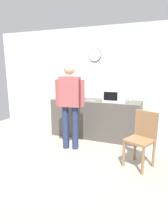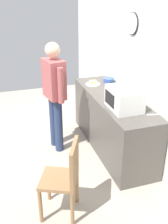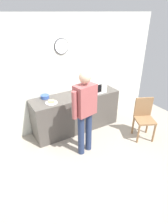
% 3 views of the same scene
% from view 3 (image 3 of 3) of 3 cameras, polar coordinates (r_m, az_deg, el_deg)
% --- Properties ---
extents(ground_plane, '(6.00, 6.00, 0.00)m').
position_cam_3_polar(ground_plane, '(3.79, 3.34, -14.79)').
color(ground_plane, '#9E9384').
extents(back_wall, '(5.40, 0.13, 2.60)m').
position_cam_3_polar(back_wall, '(4.36, -8.03, 11.11)').
color(back_wall, silver).
rests_on(back_wall, ground_plane).
extents(kitchen_counter, '(2.10, 0.62, 0.90)m').
position_cam_3_polar(kitchen_counter, '(4.47, -2.54, -0.08)').
color(kitchen_counter, '#4C4742').
rests_on(kitchen_counter, ground_plane).
extents(microwave, '(0.50, 0.39, 0.30)m').
position_cam_3_polar(microwave, '(4.40, 3.02, 8.03)').
color(microwave, silver).
rests_on(microwave, kitchen_counter).
extents(sandwich_plate, '(0.25, 0.25, 0.07)m').
position_cam_3_polar(sandwich_plate, '(3.95, -10.08, 3.01)').
color(sandwich_plate, white).
rests_on(sandwich_plate, kitchen_counter).
extents(salad_bowl, '(0.19, 0.19, 0.08)m').
position_cam_3_polar(salad_bowl, '(4.19, -12.05, 4.67)').
color(salad_bowl, '#33519E').
rests_on(salad_bowl, kitchen_counter).
extents(fork_utensil, '(0.17, 0.08, 0.01)m').
position_cam_3_polar(fork_utensil, '(4.16, -2.45, 4.60)').
color(fork_utensil, silver).
rests_on(fork_utensil, kitchen_counter).
extents(spoon_utensil, '(0.06, 0.17, 0.01)m').
position_cam_3_polar(spoon_utensil, '(4.83, 4.11, 8.08)').
color(spoon_utensil, silver).
rests_on(spoon_utensil, kitchen_counter).
extents(person_standing, '(0.58, 0.31, 1.73)m').
position_cam_3_polar(person_standing, '(3.43, 0.30, 1.15)').
color(person_standing, navy).
rests_on(person_standing, ground_plane).
extents(wooden_chair, '(0.53, 0.53, 0.94)m').
position_cam_3_polar(wooden_chair, '(4.36, 18.09, -1.30)').
color(wooden_chair, olive).
rests_on(wooden_chair, ground_plane).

